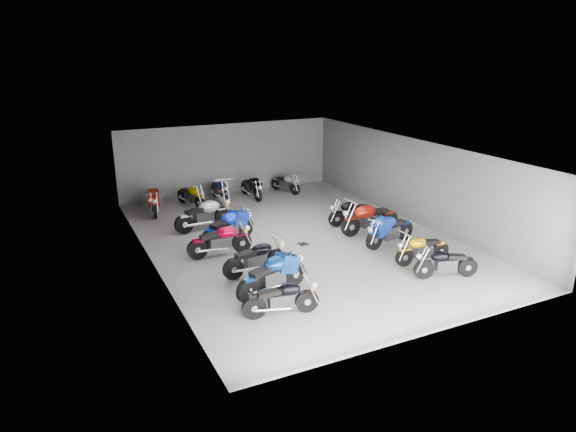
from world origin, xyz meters
The scene contains 22 objects.
ground centered at (0.00, 0.00, 0.00)m, with size 14.00×14.00×0.00m, color #9B9993.
wall_back centered at (0.00, 7.00, 1.60)m, with size 10.00×0.10×3.20m, color slate.
wall_left centered at (-5.00, 0.00, 1.60)m, with size 0.10×14.00×3.20m, color slate.
wall_right centered at (5.00, 0.00, 1.60)m, with size 0.10×14.00×3.20m, color slate.
ceiling centered at (0.00, 0.00, 3.22)m, with size 10.00×14.00×0.04m, color black.
drain_grate centered at (0.00, -0.50, 0.01)m, with size 0.32×0.32×0.01m, color black.
motorcycle_left_a centered at (-2.76, -4.65, 0.47)m, with size 1.95×0.54×0.86m.
motorcycle_left_b centered at (-2.46, -3.46, 0.56)m, with size 2.28×0.76×1.02m.
motorcycle_left_c centered at (-2.38, -2.05, 0.50)m, with size 2.09×0.46×0.92m.
motorcycle_left_d centered at (-2.86, -0.21, 0.52)m, with size 2.15×0.43×0.95m.
motorcycle_left_e centered at (-2.24, 0.75, 0.56)m, with size 2.21×1.05×1.03m.
motorcycle_left_f centered at (-2.56, 2.50, 0.56)m, with size 2.32×0.65×1.03m.
motorcycle_right_a centered at (2.48, -4.71, 0.46)m, with size 1.87×0.74×0.85m.
motorcycle_right_b centered at (2.59, -3.55, 0.47)m, with size 1.96×0.40×0.86m.
motorcycle_right_c centered at (2.62, -1.83, 0.53)m, with size 2.20×0.64×0.98m.
motorcycle_right_d centered at (2.68, -0.54, 0.57)m, with size 2.38×0.46×1.05m.
motorcycle_right_e centered at (2.67, 0.54, 0.50)m, with size 2.07×0.45×0.91m.
motorcycle_back_a centered at (-3.82, 5.32, 0.55)m, with size 0.63×2.27×1.00m.
motorcycle_back_b centered at (-2.21, 5.57, 0.48)m, with size 0.70×1.95×0.88m.
motorcycle_back_c centered at (-0.85, 5.78, 0.51)m, with size 0.42×2.11×0.93m.
motorcycle_back_d centered at (0.60, 5.67, 0.48)m, with size 0.42×2.02×0.89m.
motorcycle_back_e centered at (2.38, 5.84, 0.45)m, with size 0.69×1.80×0.82m.
Camera 1 is at (-7.66, -15.10, 6.37)m, focal length 32.00 mm.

